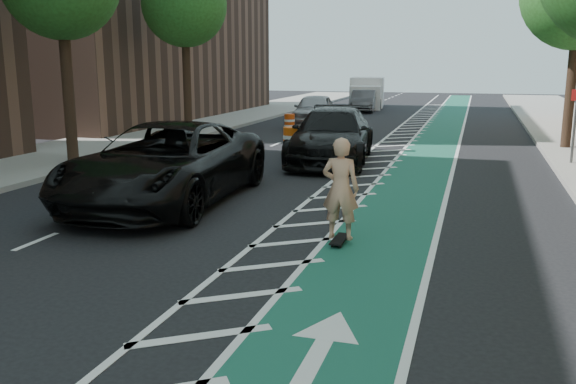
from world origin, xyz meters
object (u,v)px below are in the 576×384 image
at_px(suv_near, 166,163).
at_px(barrel_a, 187,182).
at_px(skateboarder, 341,189).
at_px(suv_far, 332,136).

bearing_deg(suv_near, barrel_a, 69.99).
relative_size(skateboarder, suv_near, 0.28).
xyz_separation_m(skateboarder, suv_far, (-2.30, 9.23, -0.16)).
relative_size(skateboarder, barrel_a, 2.33).
bearing_deg(skateboarder, barrel_a, -31.07).
relative_size(suv_near, barrel_a, 8.46).
height_order(suv_near, barrel_a, suv_near).
distance_m(skateboarder, barrel_a, 5.33).
xyz_separation_m(suv_near, suv_far, (2.40, 7.10, -0.06)).
bearing_deg(skateboarder, suv_near, -23.81).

